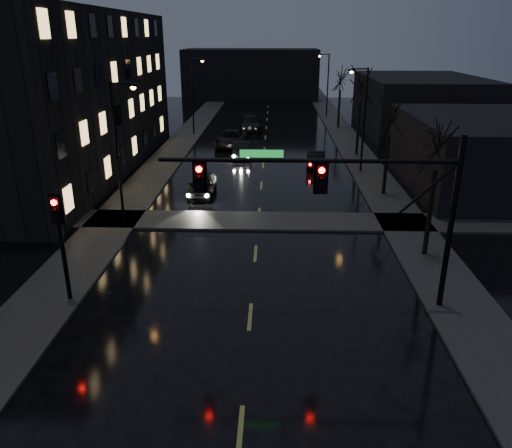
# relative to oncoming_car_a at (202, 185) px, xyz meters

# --- Properties ---
(sidewalk_left) EXTENTS (3.00, 140.00, 0.12)m
(sidewalk_left) POSITION_rel_oncoming_car_a_xyz_m (-4.52, 11.39, -0.67)
(sidewalk_left) COLOR #2D2D2B
(sidewalk_left) RESTS_ON ground
(sidewalk_right) EXTENTS (3.00, 140.00, 0.12)m
(sidewalk_right) POSITION_rel_oncoming_car_a_xyz_m (12.48, 11.39, -0.67)
(sidewalk_right) COLOR #2D2D2B
(sidewalk_right) RESTS_ON ground
(sidewalk_cross) EXTENTS (40.00, 3.00, 0.12)m
(sidewalk_cross) POSITION_rel_oncoming_car_a_xyz_m (3.98, -5.11, -0.67)
(sidewalk_cross) COLOR #2D2D2B
(sidewalk_cross) RESTS_ON ground
(apartment_block) EXTENTS (12.00, 30.00, 12.00)m
(apartment_block) POSITION_rel_oncoming_car_a_xyz_m (-12.52, 6.39, 5.27)
(apartment_block) COLOR black
(apartment_block) RESTS_ON ground
(commercial_right_near) EXTENTS (10.00, 14.00, 5.00)m
(commercial_right_near) POSITION_rel_oncoming_car_a_xyz_m (19.48, 2.39, 1.77)
(commercial_right_near) COLOR black
(commercial_right_near) RESTS_ON ground
(commercial_right_far) EXTENTS (12.00, 18.00, 6.00)m
(commercial_right_far) POSITION_rel_oncoming_car_a_xyz_m (20.98, 24.39, 2.27)
(commercial_right_far) COLOR black
(commercial_right_far) RESTS_ON ground
(far_block) EXTENTS (22.00, 10.00, 8.00)m
(far_block) POSITION_rel_oncoming_car_a_xyz_m (0.98, 54.39, 3.27)
(far_block) COLOR black
(far_block) RESTS_ON ground
(signal_mast) EXTENTS (11.11, 0.41, 7.00)m
(signal_mast) POSITION_rel_oncoming_car_a_xyz_m (7.82, -14.62, 4.14)
(signal_mast) COLOR black
(signal_mast) RESTS_ON ground
(signal_pole_left) EXTENTS (0.35, 0.41, 4.53)m
(signal_pole_left) POSITION_rel_oncoming_car_a_xyz_m (-3.52, -14.62, 2.29)
(signal_pole_left) COLOR black
(signal_pole_left) RESTS_ON ground
(tree_near) EXTENTS (3.52, 3.52, 8.08)m
(tree_near) POSITION_rel_oncoming_car_a_xyz_m (12.38, -9.61, 5.49)
(tree_near) COLOR black
(tree_near) RESTS_ON ground
(tree_mid_a) EXTENTS (3.30, 3.30, 7.58)m
(tree_mid_a) POSITION_rel_oncoming_car_a_xyz_m (12.38, 0.39, 5.10)
(tree_mid_a) COLOR black
(tree_mid_a) RESTS_ON ground
(tree_mid_b) EXTENTS (3.74, 3.74, 8.59)m
(tree_mid_b) POSITION_rel_oncoming_car_a_xyz_m (12.38, 12.39, 5.88)
(tree_mid_b) COLOR black
(tree_mid_b) RESTS_ON ground
(tree_far) EXTENTS (3.43, 3.43, 7.88)m
(tree_far) POSITION_rel_oncoming_car_a_xyz_m (12.38, 26.39, 5.33)
(tree_far) COLOR black
(tree_far) RESTS_ON ground
(streetlight_l_near) EXTENTS (1.53, 0.28, 8.00)m
(streetlight_l_near) POSITION_rel_oncoming_car_a_xyz_m (-3.61, -5.61, 4.05)
(streetlight_l_near) COLOR black
(streetlight_l_near) RESTS_ON ground
(streetlight_l_far) EXTENTS (1.53, 0.28, 8.00)m
(streetlight_l_far) POSITION_rel_oncoming_car_a_xyz_m (-3.61, 21.39, 4.05)
(streetlight_l_far) COLOR black
(streetlight_l_far) RESTS_ON ground
(streetlight_r_mid) EXTENTS (1.53, 0.28, 8.00)m
(streetlight_r_mid) POSITION_rel_oncoming_car_a_xyz_m (11.56, 6.39, 4.05)
(streetlight_r_mid) COLOR black
(streetlight_r_mid) RESTS_ON ground
(streetlight_r_far) EXTENTS (1.53, 0.28, 8.00)m
(streetlight_r_far) POSITION_rel_oncoming_car_a_xyz_m (11.56, 34.39, 4.05)
(streetlight_r_far) COLOR black
(streetlight_r_far) RESTS_ON ground
(oncoming_car_a) EXTENTS (1.79, 4.29, 1.45)m
(oncoming_car_a) POSITION_rel_oncoming_car_a_xyz_m (0.00, 0.00, 0.00)
(oncoming_car_a) COLOR black
(oncoming_car_a) RESTS_ON ground
(oncoming_car_b) EXTENTS (1.62, 4.32, 1.41)m
(oncoming_car_b) POSITION_rel_oncoming_car_a_xyz_m (2.09, 11.04, -0.02)
(oncoming_car_b) COLOR black
(oncoming_car_b) RESTS_ON ground
(oncoming_car_c) EXTENTS (3.10, 5.86, 1.57)m
(oncoming_car_c) POSITION_rel_oncoming_car_a_xyz_m (0.72, 15.79, 0.06)
(oncoming_car_c) COLOR black
(oncoming_car_c) RESTS_ON ground
(oncoming_car_d) EXTENTS (2.83, 5.86, 1.64)m
(oncoming_car_d) POSITION_rel_oncoming_car_a_xyz_m (2.18, 24.51, 0.09)
(oncoming_car_d) COLOR black
(oncoming_car_d) RESTS_ON ground
(lead_car) EXTENTS (1.75, 4.26, 1.37)m
(lead_car) POSITION_rel_oncoming_car_a_xyz_m (8.34, 8.15, -0.04)
(lead_car) COLOR black
(lead_car) RESTS_ON ground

